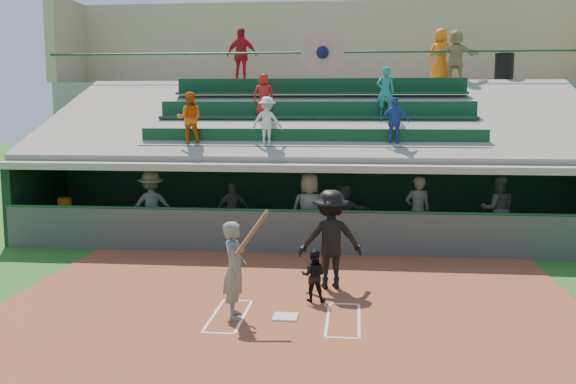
# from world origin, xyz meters

# --- Properties ---
(ground) EXTENTS (100.00, 100.00, 0.00)m
(ground) POSITION_xyz_m (0.00, 0.00, 0.00)
(ground) COLOR #205718
(ground) RESTS_ON ground
(dirt_slab) EXTENTS (11.00, 9.00, 0.02)m
(dirt_slab) POSITION_xyz_m (0.00, 0.50, 0.01)
(dirt_slab) COLOR brown
(dirt_slab) RESTS_ON ground
(home_plate) EXTENTS (0.43, 0.43, 0.03)m
(home_plate) POSITION_xyz_m (0.00, 0.00, 0.04)
(home_plate) COLOR silver
(home_plate) RESTS_ON dirt_slab
(batters_box_chalk) EXTENTS (2.65, 1.85, 0.01)m
(batters_box_chalk) POSITION_xyz_m (0.00, 0.00, 0.02)
(batters_box_chalk) COLOR white
(batters_box_chalk) RESTS_ON dirt_slab
(dugout_floor) EXTENTS (16.00, 3.50, 0.04)m
(dugout_floor) POSITION_xyz_m (0.00, 6.75, 0.02)
(dugout_floor) COLOR gray
(dugout_floor) RESTS_ON ground
(concourse_slab) EXTENTS (20.00, 3.00, 4.60)m
(concourse_slab) POSITION_xyz_m (0.00, 13.50, 2.30)
(concourse_slab) COLOR gray
(concourse_slab) RESTS_ON ground
(grandstand) EXTENTS (20.40, 10.40, 7.80)m
(grandstand) POSITION_xyz_m (-0.01, 10.51, 2.26)
(grandstand) COLOR #484D48
(grandstand) RESTS_ON ground
(batter_at_plate) EXTENTS (0.89, 0.77, 1.95)m
(batter_at_plate) POSITION_xyz_m (-0.89, -0.07, 0.90)
(batter_at_plate) COLOR #5C5F5A
(batter_at_plate) RESTS_ON dirt_slab
(catcher) EXTENTS (0.51, 0.40, 1.00)m
(catcher) POSITION_xyz_m (0.43, 1.04, 0.52)
(catcher) COLOR black
(catcher) RESTS_ON dirt_slab
(home_umpire) EXTENTS (1.42, 0.97, 2.03)m
(home_umpire) POSITION_xyz_m (0.71, 2.03, 1.04)
(home_umpire) COLOR black
(home_umpire) RESTS_ON dirt_slab
(dugout_bench) EXTENTS (15.45, 3.60, 0.47)m
(dugout_bench) POSITION_xyz_m (0.14, 7.92, 0.28)
(dugout_bench) COLOR brown
(dugout_bench) RESTS_ON dugout_floor
(white_table) EXTENTS (0.89, 0.70, 0.73)m
(white_table) POSITION_xyz_m (-6.96, 6.27, 0.41)
(white_table) COLOR silver
(white_table) RESTS_ON dugout_floor
(water_cooler) EXTENTS (0.39, 0.39, 0.39)m
(water_cooler) POSITION_xyz_m (-6.99, 6.26, 0.97)
(water_cooler) COLOR #C8610B
(water_cooler) RESTS_ON white_table
(dugout_player_a) EXTENTS (1.41, 1.10, 1.92)m
(dugout_player_a) POSITION_xyz_m (-4.38, 6.06, 1.00)
(dugout_player_a) COLOR #61645E
(dugout_player_a) RESTS_ON dugout_floor
(dugout_player_b) EXTENTS (0.99, 0.69, 1.56)m
(dugout_player_b) POSITION_xyz_m (-2.26, 6.83, 0.82)
(dugout_player_b) COLOR #595C57
(dugout_player_b) RESTS_ON dugout_floor
(dugout_player_c) EXTENTS (0.97, 0.64, 1.98)m
(dugout_player_c) POSITION_xyz_m (0.03, 5.56, 1.03)
(dugout_player_c) COLOR #565954
(dugout_player_c) RESTS_ON dugout_floor
(dugout_player_d) EXTENTS (1.50, 0.74, 1.54)m
(dugout_player_d) POSITION_xyz_m (0.90, 6.92, 0.81)
(dugout_player_d) COLOR #575A55
(dugout_player_d) RESTS_ON dugout_floor
(dugout_player_e) EXTENTS (0.74, 0.53, 1.88)m
(dugout_player_e) POSITION_xyz_m (2.86, 6.13, 0.98)
(dugout_player_e) COLOR #60635E
(dugout_player_e) RESTS_ON dugout_floor
(dugout_player_f) EXTENTS (0.93, 0.74, 1.85)m
(dugout_player_f) POSITION_xyz_m (5.07, 6.78, 0.97)
(dugout_player_f) COLOR #60635D
(dugout_player_f) RESTS_ON dugout_floor
(trash_bin) EXTENTS (0.64, 0.64, 0.96)m
(trash_bin) POSITION_xyz_m (6.31, 12.43, 5.08)
(trash_bin) COLOR black
(trash_bin) RESTS_ON concourse_slab
(concourse_staff_a) EXTENTS (1.23, 0.68, 1.99)m
(concourse_staff_a) POSITION_xyz_m (-3.03, 12.85, 5.59)
(concourse_staff_a) COLOR #AF141F
(concourse_staff_a) RESTS_ON concourse_slab
(concourse_staff_b) EXTENTS (1.03, 0.82, 1.85)m
(concourse_staff_b) POSITION_xyz_m (4.15, 12.60, 5.52)
(concourse_staff_b) COLOR orange
(concourse_staff_b) RESTS_ON concourse_slab
(concourse_staff_c) EXTENTS (1.62, 0.53, 1.74)m
(concourse_staff_c) POSITION_xyz_m (4.58, 12.06, 5.47)
(concourse_staff_c) COLOR tan
(concourse_staff_c) RESTS_ON concourse_slab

